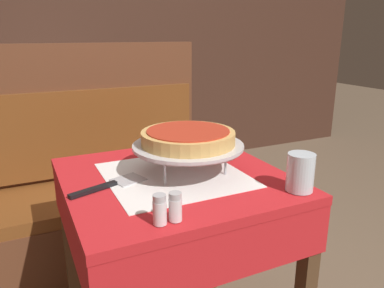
% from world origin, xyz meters
% --- Properties ---
extents(dining_table_front, '(0.71, 0.71, 0.77)m').
position_xyz_m(dining_table_front, '(0.00, 0.00, 0.65)').
color(dining_table_front, red).
rests_on(dining_table_front, ground_plane).
extents(dining_table_rear, '(0.82, 0.82, 0.76)m').
position_xyz_m(dining_table_rear, '(-0.25, 1.58, 0.66)').
color(dining_table_rear, beige).
rests_on(dining_table_rear, ground_plane).
extents(booth_bench, '(1.33, 0.51, 1.18)m').
position_xyz_m(booth_bench, '(-0.17, 0.74, 0.34)').
color(booth_bench, brown).
rests_on(booth_bench, ground_plane).
extents(back_wall_panel, '(6.00, 0.04, 2.40)m').
position_xyz_m(back_wall_panel, '(0.00, 2.20, 1.20)').
color(back_wall_panel, '#3D2319').
rests_on(back_wall_panel, ground_plane).
extents(pizza_pan_stand, '(0.37, 0.37, 0.10)m').
position_xyz_m(pizza_pan_stand, '(0.05, -0.01, 0.86)').
color(pizza_pan_stand, '#ADADB2').
rests_on(pizza_pan_stand, dining_table_front).
extents(deep_dish_pizza, '(0.31, 0.31, 0.05)m').
position_xyz_m(deep_dish_pizza, '(0.05, -0.01, 0.90)').
color(deep_dish_pizza, tan).
rests_on(deep_dish_pizza, pizza_pan_stand).
extents(pizza_server, '(0.25, 0.13, 0.01)m').
position_xyz_m(pizza_server, '(-0.22, -0.01, 0.77)').
color(pizza_server, '#BCBCC1').
rests_on(pizza_server, dining_table_front).
extents(water_glass_near, '(0.08, 0.08, 0.12)m').
position_xyz_m(water_glass_near, '(0.29, -0.28, 0.83)').
color(water_glass_near, silver).
rests_on(water_glass_near, dining_table_front).
extents(salt_shaker, '(0.03, 0.03, 0.08)m').
position_xyz_m(salt_shaker, '(-0.16, -0.30, 0.81)').
color(salt_shaker, silver).
rests_on(salt_shaker, dining_table_front).
extents(pepper_shaker, '(0.03, 0.03, 0.08)m').
position_xyz_m(pepper_shaker, '(-0.12, -0.30, 0.81)').
color(pepper_shaker, silver).
rests_on(pepper_shaker, dining_table_front).
extents(napkin_holder, '(0.10, 0.05, 0.09)m').
position_xyz_m(napkin_holder, '(0.08, 0.31, 0.81)').
color(napkin_holder, '#B2B2B7').
rests_on(napkin_holder, dining_table_front).
extents(condiment_caddy, '(0.13, 0.13, 0.18)m').
position_xyz_m(condiment_caddy, '(-0.31, 1.55, 0.81)').
color(condiment_caddy, black).
rests_on(condiment_caddy, dining_table_rear).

